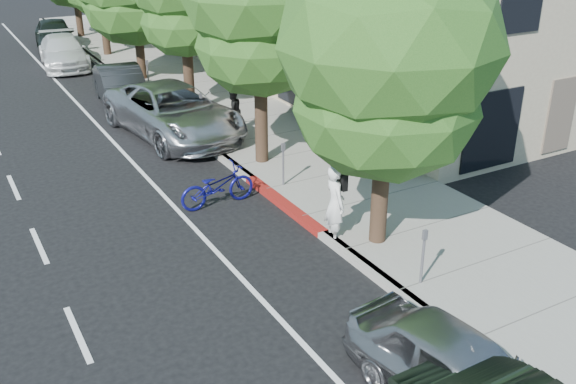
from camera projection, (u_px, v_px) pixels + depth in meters
ground at (302, 221)px, 16.65m from camera, size 120.00×120.00×0.00m
sidewalk at (246, 122)px, 24.00m from camera, size 4.60×56.00×0.15m
curb at (188, 131)px, 22.97m from camera, size 0.30×56.00×0.15m
curb_red_segment at (284, 204)px, 17.41m from camera, size 0.32×4.00×0.15m
street_tree_0 at (389, 50)px, 13.54m from camera, size 4.92×4.92×7.69m
cyclist at (335, 204)px, 15.31m from camera, size 0.57×0.78×1.95m
bicycle at (217, 186)px, 17.31m from camera, size 2.16×0.80×1.12m
silver_suv at (173, 111)px, 22.40m from camera, size 3.72×6.75×1.79m
dark_sedan at (121, 86)px, 25.91m from camera, size 2.15×4.88×1.56m
white_pickup at (63, 52)px, 32.08m from camera, size 2.65×5.41×1.51m
dark_suv_far at (55, 35)px, 35.69m from camera, size 2.64×5.25×1.72m
near_car_a at (458, 373)px, 10.21m from camera, size 2.16×4.30×1.40m
pedestrian at (233, 110)px, 22.47m from camera, size 0.86×0.74×1.53m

